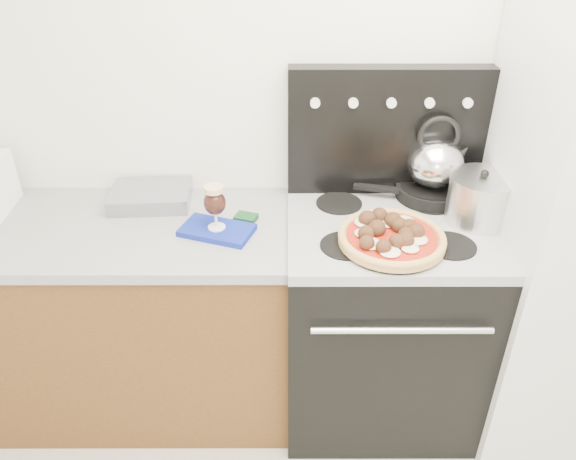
{
  "coord_description": "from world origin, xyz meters",
  "views": [
    {
      "loc": [
        -0.3,
        -0.59,
        1.99
      ],
      "look_at": [
        -0.3,
        1.05,
        0.97
      ],
      "focal_mm": 35.0,
      "sensor_mm": 36.0,
      "label": 1
    }
  ],
  "objects_px": {
    "stock_pot": "(479,200)",
    "pizza_pan": "(391,243)",
    "base_cabinet": "(115,321)",
    "pizza": "(392,236)",
    "oven_mitt": "(217,230)",
    "tea_kettle": "(436,158)",
    "beer_glass": "(215,207)",
    "skillet": "(431,192)",
    "stove_body": "(380,323)"
  },
  "relations": [
    {
      "from": "pizza_pan",
      "to": "base_cabinet",
      "type": "bearing_deg",
      "value": 171.27
    },
    {
      "from": "beer_glass",
      "to": "oven_mitt",
      "type": "bearing_deg",
      "value": 0.0
    },
    {
      "from": "tea_kettle",
      "to": "stove_body",
      "type": "bearing_deg",
      "value": -117.35
    },
    {
      "from": "beer_glass",
      "to": "pizza",
      "type": "distance_m",
      "value": 0.63
    },
    {
      "from": "pizza_pan",
      "to": "pizza",
      "type": "height_order",
      "value": "pizza"
    },
    {
      "from": "oven_mitt",
      "to": "stock_pot",
      "type": "height_order",
      "value": "stock_pot"
    },
    {
      "from": "oven_mitt",
      "to": "stove_body",
      "type": "bearing_deg",
      "value": 2.72
    },
    {
      "from": "oven_mitt",
      "to": "tea_kettle",
      "type": "relative_size",
      "value": 1.06
    },
    {
      "from": "pizza_pan",
      "to": "pizza",
      "type": "relative_size",
      "value": 0.95
    },
    {
      "from": "base_cabinet",
      "to": "skillet",
      "type": "xyz_separation_m",
      "value": [
        1.29,
        0.18,
        0.51
      ]
    },
    {
      "from": "stove_body",
      "to": "beer_glass",
      "type": "xyz_separation_m",
      "value": [
        -0.64,
        -0.03,
        0.57
      ]
    },
    {
      "from": "base_cabinet",
      "to": "pizza_pan",
      "type": "relative_size",
      "value": 4.14
    },
    {
      "from": "beer_glass",
      "to": "skillet",
      "type": "height_order",
      "value": "beer_glass"
    },
    {
      "from": "base_cabinet",
      "to": "pizza",
      "type": "height_order",
      "value": "pizza"
    },
    {
      "from": "oven_mitt",
      "to": "pizza",
      "type": "relative_size",
      "value": 0.7
    },
    {
      "from": "stove_body",
      "to": "pizza",
      "type": "height_order",
      "value": "pizza"
    },
    {
      "from": "stock_pot",
      "to": "stove_body",
      "type": "bearing_deg",
      "value": -175.07
    },
    {
      "from": "base_cabinet",
      "to": "stove_body",
      "type": "distance_m",
      "value": 1.11
    },
    {
      "from": "stove_body",
      "to": "pizza_pan",
      "type": "relative_size",
      "value": 2.51
    },
    {
      "from": "stove_body",
      "to": "pizza",
      "type": "distance_m",
      "value": 0.54
    },
    {
      "from": "beer_glass",
      "to": "pizza",
      "type": "relative_size",
      "value": 0.47
    },
    {
      "from": "stock_pot",
      "to": "oven_mitt",
      "type": "bearing_deg",
      "value": -176.54
    },
    {
      "from": "skillet",
      "to": "pizza",
      "type": "bearing_deg",
      "value": -121.27
    },
    {
      "from": "base_cabinet",
      "to": "tea_kettle",
      "type": "bearing_deg",
      "value": 7.92
    },
    {
      "from": "base_cabinet",
      "to": "tea_kettle",
      "type": "height_order",
      "value": "tea_kettle"
    },
    {
      "from": "skillet",
      "to": "beer_glass",
      "type": "bearing_deg",
      "value": -164.1
    },
    {
      "from": "stove_body",
      "to": "stock_pot",
      "type": "bearing_deg",
      "value": 4.93
    },
    {
      "from": "pizza",
      "to": "skillet",
      "type": "bearing_deg",
      "value": 58.73
    },
    {
      "from": "pizza_pan",
      "to": "stock_pot",
      "type": "relative_size",
      "value": 1.52
    },
    {
      "from": "pizza_pan",
      "to": "skillet",
      "type": "distance_m",
      "value": 0.41
    },
    {
      "from": "oven_mitt",
      "to": "stock_pot",
      "type": "xyz_separation_m",
      "value": [
        0.96,
        0.06,
        0.09
      ]
    },
    {
      "from": "beer_glass",
      "to": "stove_body",
      "type": "bearing_deg",
      "value": 2.72
    },
    {
      "from": "base_cabinet",
      "to": "beer_glass",
      "type": "xyz_separation_m",
      "value": [
        0.47,
        -0.06,
        0.58
      ]
    },
    {
      "from": "stock_pot",
      "to": "pizza_pan",
      "type": "bearing_deg",
      "value": -153.7
    },
    {
      "from": "base_cabinet",
      "to": "stove_body",
      "type": "xyz_separation_m",
      "value": [
        1.1,
        -0.02,
        0.01
      ]
    },
    {
      "from": "beer_glass",
      "to": "skillet",
      "type": "bearing_deg",
      "value": 15.9
    },
    {
      "from": "stock_pot",
      "to": "skillet",
      "type": "bearing_deg",
      "value": 126.42
    },
    {
      "from": "pizza",
      "to": "stock_pot",
      "type": "height_order",
      "value": "stock_pot"
    },
    {
      "from": "beer_glass",
      "to": "skillet",
      "type": "xyz_separation_m",
      "value": [
        0.83,
        0.24,
        -0.06
      ]
    },
    {
      "from": "base_cabinet",
      "to": "beer_glass",
      "type": "bearing_deg",
      "value": -6.77
    },
    {
      "from": "beer_glass",
      "to": "pizza",
      "type": "height_order",
      "value": "beer_glass"
    },
    {
      "from": "stove_body",
      "to": "skillet",
      "type": "height_order",
      "value": "skillet"
    },
    {
      "from": "oven_mitt",
      "to": "beer_glass",
      "type": "height_order",
      "value": "beer_glass"
    },
    {
      "from": "stove_body",
      "to": "stock_pot",
      "type": "distance_m",
      "value": 0.65
    },
    {
      "from": "base_cabinet",
      "to": "pizza",
      "type": "distance_m",
      "value": 1.21
    },
    {
      "from": "beer_glass",
      "to": "pizza",
      "type": "bearing_deg",
      "value": -10.19
    },
    {
      "from": "stove_body",
      "to": "tea_kettle",
      "type": "distance_m",
      "value": 0.71
    },
    {
      "from": "oven_mitt",
      "to": "stock_pot",
      "type": "relative_size",
      "value": 1.11
    },
    {
      "from": "stove_body",
      "to": "beer_glass",
      "type": "height_order",
      "value": "beer_glass"
    },
    {
      "from": "base_cabinet",
      "to": "stock_pot",
      "type": "distance_m",
      "value": 1.53
    }
  ]
}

